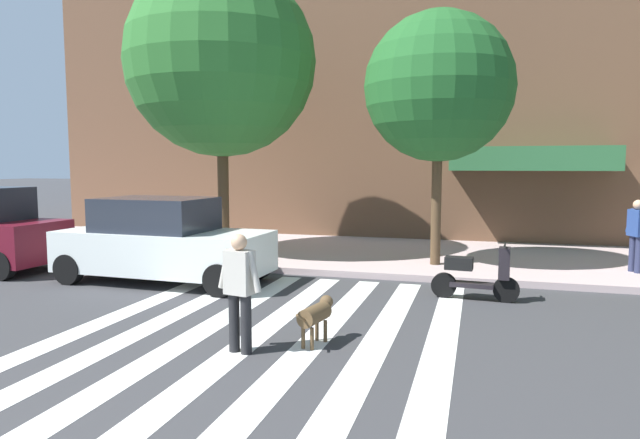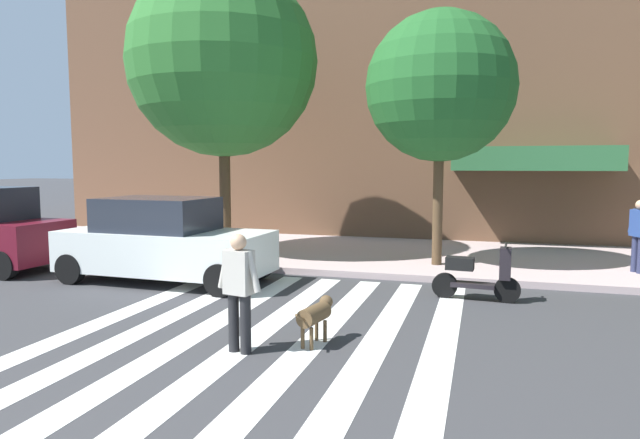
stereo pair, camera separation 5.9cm
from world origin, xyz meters
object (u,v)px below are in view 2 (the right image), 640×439
object	(u,v)px
pedestrian_dog_walker	(239,286)
dog_on_leash	(316,314)
parked_scooter	(476,275)
pedestrian_bystander	(639,232)
parked_car_behind_first	(164,242)
street_tree_nearest	(223,62)
street_tree_middle	(440,87)

from	to	relation	value
pedestrian_dog_walker	dog_on_leash	world-z (taller)	pedestrian_dog_walker
parked_scooter	pedestrian_dog_walker	world-z (taller)	pedestrian_dog_walker
pedestrian_dog_walker	pedestrian_bystander	bearing A→B (deg)	47.07
parked_car_behind_first	street_tree_nearest	size ratio (longest dim) A/B	0.61
parked_car_behind_first	pedestrian_bystander	xyz separation A→B (m)	(10.08, 3.25, 0.19)
street_tree_nearest	pedestrian_bystander	world-z (taller)	street_tree_nearest
parked_car_behind_first	pedestrian_dog_walker	size ratio (longest dim) A/B	2.85
street_tree_nearest	street_tree_middle	xyz separation A→B (m)	(5.68, -0.07, -0.89)
pedestrian_dog_walker	parked_car_behind_first	bearing A→B (deg)	133.45
parked_car_behind_first	pedestrian_dog_walker	world-z (taller)	parked_car_behind_first
street_tree_middle	pedestrian_bystander	distance (m)	5.53
parked_scooter	street_tree_nearest	xyz separation A→B (m)	(-6.63, 2.86, 4.81)
pedestrian_dog_walker	street_tree_middle	bearing A→B (deg)	72.72
parked_scooter	dog_on_leash	distance (m)	3.97
parked_car_behind_first	pedestrian_bystander	size ratio (longest dim) A/B	2.85
street_tree_middle	pedestrian_dog_walker	size ratio (longest dim) A/B	3.67
street_tree_nearest	pedestrian_dog_walker	bearing A→B (deg)	-62.37
parked_scooter	street_tree_middle	distance (m)	4.90
parked_car_behind_first	street_tree_nearest	bearing A→B (deg)	90.31
street_tree_middle	dog_on_leash	xyz separation A→B (m)	(-1.20, -6.13, -3.95)
parked_car_behind_first	street_tree_middle	world-z (taller)	street_tree_middle
parked_scooter	pedestrian_bystander	world-z (taller)	pedestrian_bystander
street_tree_nearest	pedestrian_bystander	xyz separation A→B (m)	(10.09, 0.18, -4.21)
street_tree_middle	dog_on_leash	bearing A→B (deg)	-101.11
street_tree_nearest	street_tree_middle	distance (m)	5.75
street_tree_middle	parked_car_behind_first	bearing A→B (deg)	-152.04
dog_on_leash	street_tree_middle	bearing A→B (deg)	78.89
parked_car_behind_first	street_tree_middle	xyz separation A→B (m)	(5.66, 3.01, 3.51)
pedestrian_bystander	parked_car_behind_first	bearing A→B (deg)	-162.10
pedestrian_dog_walker	pedestrian_bystander	distance (m)	9.57
street_tree_middle	pedestrian_dog_walker	bearing A→B (deg)	-107.28
pedestrian_bystander	parked_scooter	bearing A→B (deg)	-138.68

